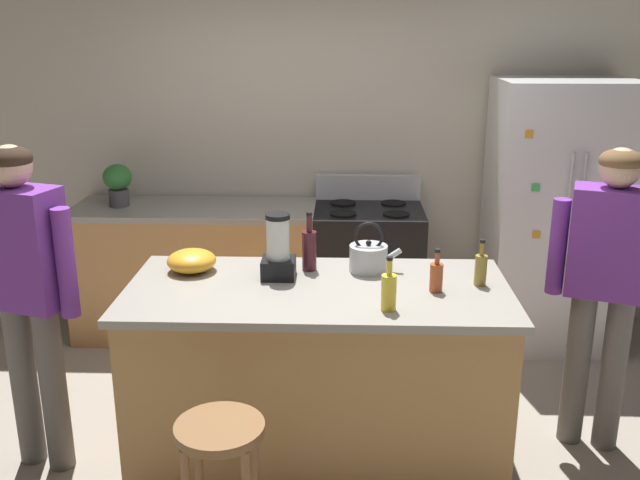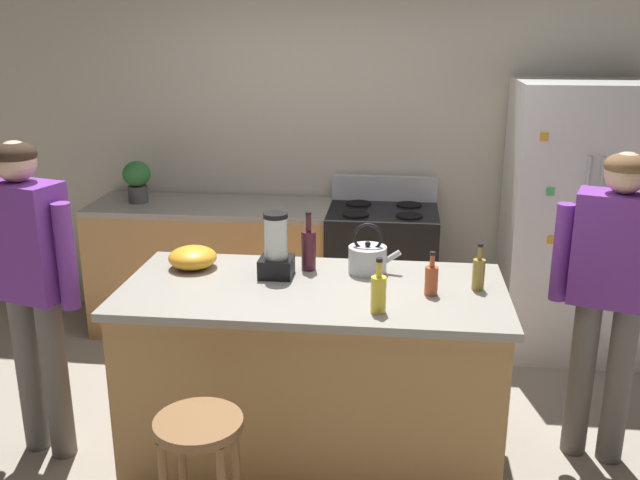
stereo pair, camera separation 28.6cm
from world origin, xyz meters
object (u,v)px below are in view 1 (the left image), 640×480
at_px(kitchen_island, 318,373).
at_px(bottle_soda, 389,291).
at_px(tea_kettle, 369,257).
at_px(bar_stool, 221,459).
at_px(bottle_cooking_sauce, 436,276).
at_px(mixing_bowl, 192,261).
at_px(stove_range, 368,272).
at_px(person_by_island_left, 25,280).
at_px(person_by_sink_right, 607,273).
at_px(potted_plant, 118,182).
at_px(bottle_wine, 309,249).
at_px(blender_appliance, 278,251).
at_px(bottle_vinegar, 481,269).
at_px(refrigerator, 556,216).

height_order(kitchen_island, bottle_soda, bottle_soda).
bearing_deg(tea_kettle, kitchen_island, -136.59).
xyz_separation_m(bar_stool, bottle_cooking_sauce, (0.93, 0.81, 0.50)).
bearing_deg(mixing_bowl, stove_range, 53.62).
distance_m(kitchen_island, bar_stool, 0.92).
bearing_deg(person_by_island_left, person_by_sink_right, 5.65).
bearing_deg(tea_kettle, bottle_soda, -81.95).
distance_m(bottle_cooking_sauce, mixing_bowl, 1.27).
relative_size(person_by_sink_right, bottle_cooking_sauce, 7.55).
height_order(bar_stool, potted_plant, potted_plant).
bearing_deg(bar_stool, tea_kettle, 60.60).
distance_m(person_by_island_left, bottle_wine, 1.41).
distance_m(potted_plant, tea_kettle, 2.17).
distance_m(person_by_sink_right, blender_appliance, 1.68).
xyz_separation_m(stove_range, bottle_cooking_sauce, (0.28, -1.56, 0.55)).
distance_m(stove_range, bottle_vinegar, 1.65).
bearing_deg(potted_plant, person_by_sink_right, -25.16).
relative_size(potted_plant, mixing_bowl, 1.17).
bearing_deg(stove_range, bottle_wine, -105.55).
bearing_deg(kitchen_island, bottle_soda, -40.26).
bearing_deg(potted_plant, refrigerator, -0.94).
bearing_deg(potted_plant, bar_stool, -65.14).
xyz_separation_m(stove_range, potted_plant, (-1.77, 0.03, 0.64)).
distance_m(person_by_sink_right, bottle_cooking_sauce, 0.92).
relative_size(person_by_island_left, mixing_bowl, 6.53).
relative_size(stove_range, bottle_cooking_sauce, 5.27).
bearing_deg(bottle_cooking_sauce, person_by_sink_right, 13.15).
distance_m(kitchen_island, bottle_cooking_sauce, 0.80).
bearing_deg(bottle_wine, blender_appliance, -142.37).
xyz_separation_m(person_by_sink_right, potted_plant, (-2.94, 1.38, 0.14)).
bearing_deg(bottle_soda, bottle_wine, 126.02).
bearing_deg(blender_appliance, person_by_island_left, -168.41).
bearing_deg(mixing_bowl, bar_stool, -73.47).
xyz_separation_m(bottle_vinegar, bottle_cooking_sauce, (-0.23, -0.10, -0.01)).
bearing_deg(person_by_sink_right, bottle_soda, -158.41).
distance_m(stove_range, person_by_island_left, 2.43).
distance_m(potted_plant, bottle_wine, 1.92).
bearing_deg(bottle_cooking_sauce, stove_range, 99.99).
xyz_separation_m(bar_stool, tea_kettle, (0.61, 1.09, 0.50)).
relative_size(bottle_cooking_sauce, tea_kettle, 0.78).
distance_m(blender_appliance, bottle_wine, 0.19).
bearing_deg(potted_plant, mixing_bowl, -59.29).
bearing_deg(mixing_bowl, bottle_cooking_sauce, -11.17).
bearing_deg(bottle_soda, refrigerator, 54.74).
bearing_deg(potted_plant, stove_range, -0.84).
height_order(person_by_island_left, bottle_soda, person_by_island_left).
relative_size(stove_range, person_by_sink_right, 0.70).
height_order(kitchen_island, bottle_cooking_sauce, bottle_cooking_sauce).
distance_m(bar_stool, potted_plant, 2.71).
xyz_separation_m(stove_range, bottle_soda, (0.03, -1.80, 0.56)).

